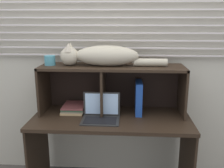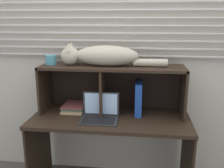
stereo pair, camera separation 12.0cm
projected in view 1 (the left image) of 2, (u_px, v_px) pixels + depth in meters
The scene contains 8 objects.
back_panel_with_blinds at pixel (114, 48), 2.36m from camera, with size 4.40×0.08×2.50m.
desk at pixel (111, 132), 2.21m from camera, with size 1.34×0.59×0.70m.
hutch_shelf_unit at pixel (111, 79), 2.24m from camera, with size 1.24×0.34×0.42m.
cat at pixel (102, 56), 2.16m from camera, with size 0.91×0.19×0.19m.
laptop at pixel (101, 114), 2.11m from camera, with size 0.31×0.22×0.22m.
binder_upright at pixel (139, 97), 2.23m from camera, with size 0.06×0.23×0.29m, color #1C439C.
book_stack at pixel (74, 108), 2.30m from camera, with size 0.21×0.25×0.07m.
small_basket at pixel (50, 60), 2.20m from camera, with size 0.09×0.09×0.08m, color teal.
Camera 1 is at (0.14, -1.82, 1.51)m, focal length 40.82 mm.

